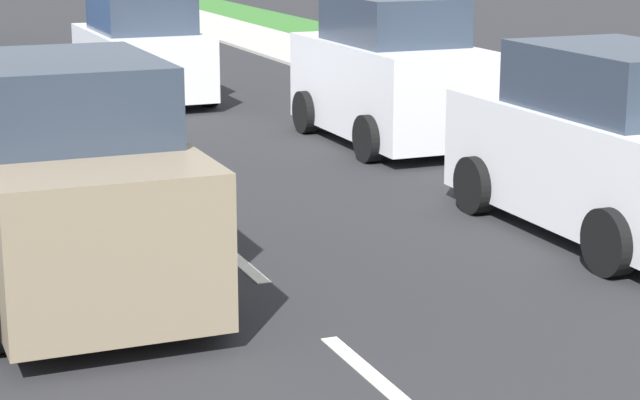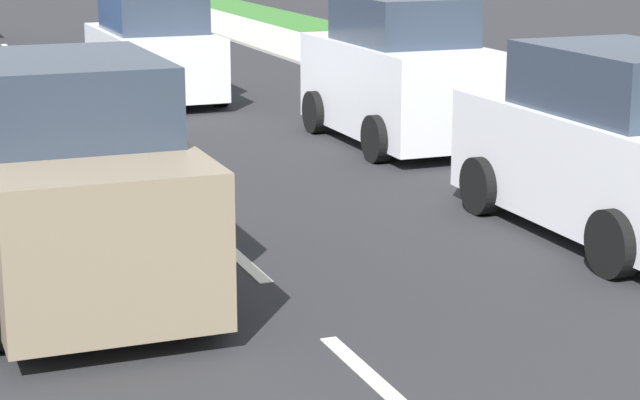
% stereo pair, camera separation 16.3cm
% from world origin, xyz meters
% --- Properties ---
extents(ground_plane, '(96.00, 96.00, 0.00)m').
position_xyz_m(ground_plane, '(0.00, 21.00, 0.00)').
color(ground_plane, '#28282B').
extents(lane_center_line, '(0.14, 46.40, 0.01)m').
position_xyz_m(lane_center_line, '(0.00, 25.20, 0.00)').
color(lane_center_line, silver).
rests_on(lane_center_line, ground).
extents(car_oncoming_lead, '(2.05, 4.09, 2.18)m').
position_xyz_m(car_oncoming_lead, '(-1.69, 8.43, 1.01)').
color(car_oncoming_lead, gray).
rests_on(car_oncoming_lead, ground).
extents(car_outgoing_far, '(2.09, 4.06, 2.00)m').
position_xyz_m(car_outgoing_far, '(1.61, 19.49, 0.93)').
color(car_outgoing_far, silver).
rests_on(car_outgoing_far, ground).
extents(car_parked_curbside, '(2.04, 4.23, 2.07)m').
position_xyz_m(car_parked_curbside, '(4.10, 8.26, 0.96)').
color(car_parked_curbside, silver).
rests_on(car_parked_curbside, ground).
extents(car_parked_far, '(2.00, 3.93, 2.24)m').
position_xyz_m(car_parked_far, '(4.12, 13.90, 1.04)').
color(car_parked_far, silver).
rests_on(car_parked_far, ground).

